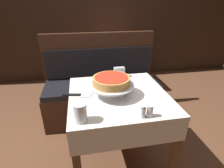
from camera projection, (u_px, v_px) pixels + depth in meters
name	position (u px, v px, depth m)	size (l,w,h in m)	color
ground_plane	(117.00, 162.00, 1.68)	(14.00, 14.00, 0.00)	brown
dining_table_front	(118.00, 106.00, 1.41)	(0.76, 0.76, 0.75)	beige
dining_table_rear	(113.00, 51.00, 2.94)	(0.73, 0.73, 0.75)	red
booth_bench	(102.00, 94.00, 2.26)	(1.41, 0.53, 1.06)	#3D2316
back_wall_panel	(93.00, 14.00, 3.10)	(6.00, 0.04, 2.40)	black
pizza_pan_stand	(111.00, 85.00, 1.31)	(0.34, 0.34, 0.09)	#ADADB2
deep_dish_pizza	(111.00, 81.00, 1.29)	(0.28, 0.28, 0.06)	#C68E47
pizza_server	(79.00, 95.00, 1.33)	(0.24, 0.10, 0.01)	#BCBCC1
water_glass_near	(80.00, 112.00, 1.03)	(0.08, 0.08, 0.12)	silver
salt_shaker	(143.00, 111.00, 1.07)	(0.04, 0.04, 0.08)	silver
pepper_shaker	(150.00, 111.00, 1.08)	(0.04, 0.04, 0.07)	silver
napkin_holder	(119.00, 72.00, 1.65)	(0.10, 0.05, 0.09)	#B2B2B7
condiment_caddy	(116.00, 43.00, 2.82)	(0.12, 0.12, 0.19)	black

